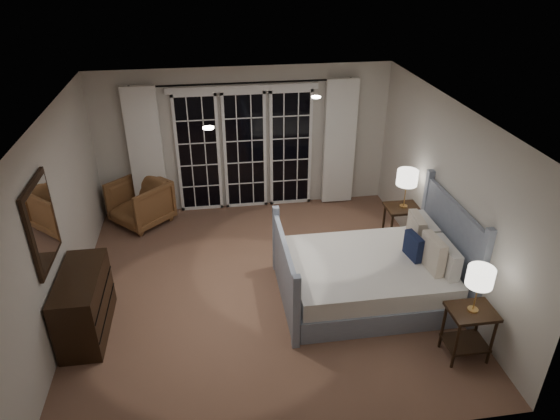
{
  "coord_description": "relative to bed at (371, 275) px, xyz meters",
  "views": [
    {
      "loc": [
        -0.6,
        -5.59,
        4.27
      ],
      "look_at": [
        0.28,
        0.28,
        1.05
      ],
      "focal_mm": 32.0,
      "sensor_mm": 36.0,
      "label": 1
    }
  ],
  "objects": [
    {
      "name": "curtain_left",
      "position": [
        -3.06,
        2.77,
        0.82
      ],
      "size": [
        0.55,
        0.1,
        2.25
      ],
      "primitive_type": "cube",
      "color": "white",
      "rests_on": "curtain_rod"
    },
    {
      "name": "floor",
      "position": [
        -1.41,
        0.39,
        -0.33
      ],
      "size": [
        5.0,
        5.0,
        0.0
      ],
      "primitive_type": "plane",
      "color": "brown",
      "rests_on": "ground"
    },
    {
      "name": "nightstand_right",
      "position": [
        0.85,
        1.16,
        0.12
      ],
      "size": [
        0.53,
        0.42,
        0.68
      ],
      "color": "black",
      "rests_on": "floor"
    },
    {
      "name": "wall_right",
      "position": [
        1.09,
        0.39,
        0.92
      ],
      "size": [
        0.02,
        5.0,
        2.5
      ],
      "primitive_type": "cube",
      "color": "beige",
      "rests_on": "floor"
    },
    {
      "name": "nightstand_left",
      "position": [
        0.74,
        -1.25,
        0.1
      ],
      "size": [
        0.51,
        0.41,
        0.66
      ],
      "color": "black",
      "rests_on": "floor"
    },
    {
      "name": "curtain_rod",
      "position": [
        -1.41,
        2.79,
        1.92
      ],
      "size": [
        3.5,
        0.03,
        0.03
      ],
      "primitive_type": "cylinder",
      "rotation": [
        0.0,
        1.57,
        0.0
      ],
      "color": "black",
      "rests_on": "wall_back"
    },
    {
      "name": "bed",
      "position": [
        0.0,
        0.0,
        0.0
      ],
      "size": [
        2.27,
        1.63,
        1.32
      ],
      "color": "gray",
      "rests_on": "floor"
    },
    {
      "name": "dresser",
      "position": [
        -3.64,
        -0.17,
        0.08
      ],
      "size": [
        0.5,
        1.17,
        0.83
      ],
      "color": "black",
      "rests_on": "floor"
    },
    {
      "name": "lamp_right",
      "position": [
        0.85,
        1.16,
        0.83
      ],
      "size": [
        0.31,
        0.31,
        0.6
      ],
      "color": "tan",
      "rests_on": "nightstand_right"
    },
    {
      "name": "wall_back",
      "position": [
        -1.41,
        2.89,
        0.92
      ],
      "size": [
        5.0,
        0.02,
        2.5
      ],
      "primitive_type": "cube",
      "color": "beige",
      "rests_on": "floor"
    },
    {
      "name": "wall_front",
      "position": [
        -1.41,
        -2.11,
        0.92
      ],
      "size": [
        5.0,
        0.02,
        2.5
      ],
      "primitive_type": "cube",
      "color": "beige",
      "rests_on": "floor"
    },
    {
      "name": "armchair",
      "position": [
        -3.23,
        2.49,
        0.05
      ],
      "size": [
        1.18,
        1.18,
        0.77
      ],
      "primitive_type": "imported",
      "rotation": [
        0.0,
        0.0,
        -0.81
      ],
      "color": "brown",
      "rests_on": "floor"
    },
    {
      "name": "downlight_a",
      "position": [
        -0.61,
        0.99,
        2.16
      ],
      "size": [
        0.12,
        0.12,
        0.01
      ],
      "primitive_type": "cylinder",
      "color": "white",
      "rests_on": "ceiling"
    },
    {
      "name": "curtain_right",
      "position": [
        0.24,
        2.77,
        0.82
      ],
      "size": [
        0.55,
        0.1,
        2.25
      ],
      "primitive_type": "cube",
      "color": "white",
      "rests_on": "curtain_rod"
    },
    {
      "name": "ceiling",
      "position": [
        -1.41,
        0.39,
        2.17
      ],
      "size": [
        5.0,
        5.0,
        0.0
      ],
      "primitive_type": "plane",
      "rotation": [
        3.14,
        0.0,
        0.0
      ],
      "color": "white",
      "rests_on": "wall_back"
    },
    {
      "name": "french_doors",
      "position": [
        -1.41,
        2.85,
        0.76
      ],
      "size": [
        2.5,
        0.04,
        2.2
      ],
      "color": "black",
      "rests_on": "wall_back"
    },
    {
      "name": "wall_left",
      "position": [
        -3.91,
        0.39,
        0.92
      ],
      "size": [
        0.02,
        5.0,
        2.5
      ],
      "primitive_type": "cube",
      "color": "beige",
      "rests_on": "floor"
    },
    {
      "name": "lamp_left",
      "position": [
        0.74,
        -1.25,
        0.78
      ],
      "size": [
        0.29,
        0.29,
        0.56
      ],
      "color": "tan",
      "rests_on": "nightstand_left"
    },
    {
      "name": "mirror",
      "position": [
        -3.88,
        -0.17,
        1.22
      ],
      "size": [
        0.05,
        0.85,
        1.0
      ],
      "color": "black",
      "rests_on": "wall_left"
    },
    {
      "name": "downlight_b",
      "position": [
        -2.01,
        -0.01,
        2.16
      ],
      "size": [
        0.12,
        0.12,
        0.01
      ],
      "primitive_type": "cylinder",
      "color": "white",
      "rests_on": "ceiling"
    }
  ]
}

